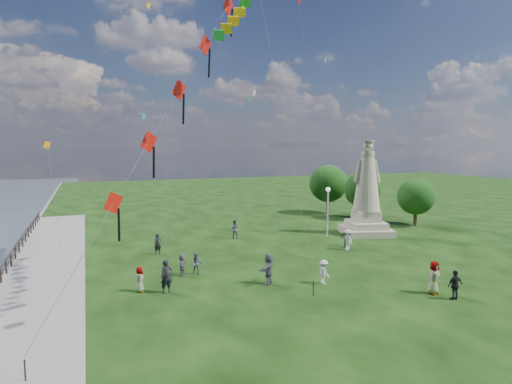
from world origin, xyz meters
name	(u,v)px	position (x,y,z in m)	size (l,w,h in m)	color
waterfront	(14,299)	(-15.24, 8.99, -0.06)	(200.00, 200.00, 1.51)	#313F4A
statue	(367,199)	(13.66, 16.17, 3.39)	(5.54, 5.54, 8.97)	tan
lamppost	(328,201)	(9.61, 16.55, 3.37)	(0.43, 0.43, 4.67)	silver
tree_row	(358,188)	(18.46, 24.29, 3.49)	(8.57, 14.82, 6.11)	#382314
person_0	(166,276)	(-7.10, 6.68, 0.97)	(0.71, 0.47, 1.95)	black
person_1	(197,264)	(-4.62, 9.50, 0.73)	(0.71, 0.44, 1.46)	#595960
person_2	(324,272)	(2.17, 4.70, 0.75)	(0.97, 0.50, 1.51)	silver
person_3	(455,285)	(7.51, -0.36, 0.83)	(0.98, 0.50, 1.67)	black
person_4	(434,278)	(7.12, 0.80, 0.96)	(0.94, 0.58, 1.92)	#595960
person_5	(182,265)	(-5.58, 9.49, 0.75)	(1.38, 0.60, 1.49)	#595960
person_6	(158,244)	(-6.17, 15.78, 0.82)	(0.60, 0.39, 1.64)	black
person_7	(234,229)	(1.23, 18.97, 0.88)	(0.86, 0.53, 1.77)	#595960
person_8	(347,240)	(8.41, 11.49, 0.86)	(1.11, 0.57, 1.72)	silver
person_9	(346,238)	(8.86, 12.30, 0.82)	(0.96, 0.49, 1.64)	black
person_10	(140,279)	(-8.52, 7.39, 0.75)	(0.73, 0.45, 1.50)	#595960
person_11	(268,269)	(-1.01, 5.93, 0.97)	(1.80, 0.78, 1.95)	#595960
red_kite_train	(190,74)	(-5.99, 4.61, 12.14)	(12.45, 9.35, 19.57)	black
small_kites	(228,85)	(2.05, 22.88, 14.36)	(28.36, 17.20, 29.84)	#1CABA8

